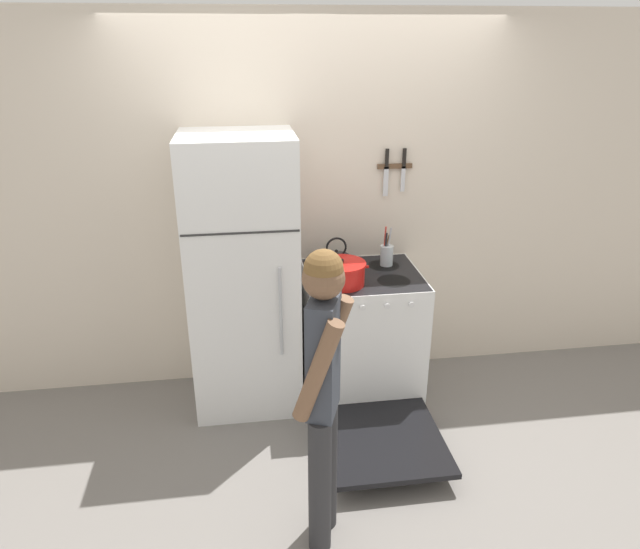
{
  "coord_description": "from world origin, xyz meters",
  "views": [
    {
      "loc": [
        -0.48,
        -3.75,
        2.39
      ],
      "look_at": [
        -0.01,
        -0.49,
        0.99
      ],
      "focal_mm": 32.0,
      "sensor_mm": 36.0,
      "label": 1
    }
  ],
  "objects": [
    {
      "name": "ground_plane",
      "position": [
        0.0,
        0.0,
        0.0
      ],
      "size": [
        14.0,
        14.0,
        0.0
      ],
      "primitive_type": "plane",
      "color": "slate"
    },
    {
      "name": "wall_back",
      "position": [
        0.0,
        0.03,
        1.27
      ],
      "size": [
        10.0,
        0.06,
        2.55
      ],
      "color": "beige",
      "rests_on": "ground_plane"
    },
    {
      "name": "refrigerator",
      "position": [
        -0.49,
        -0.3,
        0.92
      ],
      "size": [
        0.7,
        0.63,
        1.85
      ],
      "color": "white",
      "rests_on": "ground_plane"
    },
    {
      "name": "stove_range",
      "position": [
        0.3,
        -0.38,
        0.45
      ],
      "size": [
        0.77,
        1.41,
        0.91
      ],
      "color": "white",
      "rests_on": "ground_plane"
    },
    {
      "name": "dutch_oven_pot",
      "position": [
        0.13,
        -0.47,
        0.99
      ],
      "size": [
        0.35,
        0.31,
        0.17
      ],
      "color": "red",
      "rests_on": "stove_range"
    },
    {
      "name": "tea_kettle",
      "position": [
        0.14,
        -0.2,
        0.98
      ],
      "size": [
        0.23,
        0.18,
        0.22
      ],
      "color": "black",
      "rests_on": "stove_range"
    },
    {
      "name": "utensil_jar",
      "position": [
        0.49,
        -0.2,
        0.99
      ],
      "size": [
        0.09,
        0.09,
        0.28
      ],
      "color": "silver",
      "rests_on": "stove_range"
    },
    {
      "name": "person",
      "position": [
        -0.15,
        -1.58,
        0.89
      ],
      "size": [
        0.33,
        0.37,
        1.57
      ],
      "rotation": [
        0.0,
        0.0,
        1.22
      ],
      "color": "#2D2D30",
      "rests_on": "ground_plane"
    },
    {
      "name": "wall_knife_strip",
      "position": [
        0.57,
        -0.02,
        1.56
      ],
      "size": [
        0.24,
        0.03,
        0.33
      ],
      "color": "brown"
    }
  ]
}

